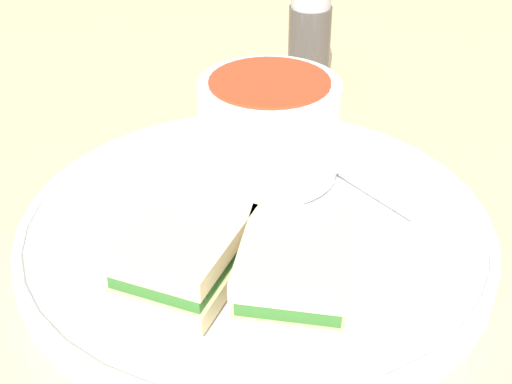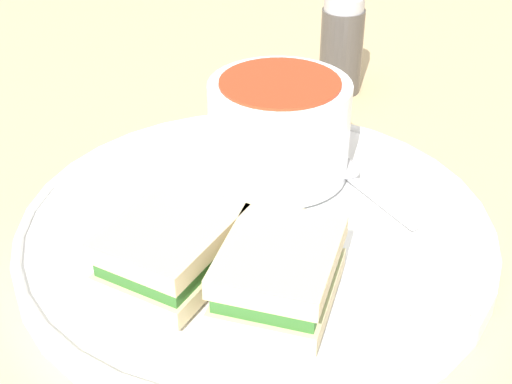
{
  "view_description": "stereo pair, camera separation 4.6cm",
  "coord_description": "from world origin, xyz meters",
  "px_view_note": "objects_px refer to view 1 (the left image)",
  "views": [
    {
      "loc": [
        0.38,
        0.06,
        0.29
      ],
      "look_at": [
        0.0,
        0.0,
        0.04
      ],
      "focal_mm": 50.0,
      "sensor_mm": 36.0,
      "label": 1
    },
    {
      "loc": [
        0.37,
        0.1,
        0.29
      ],
      "look_at": [
        0.0,
        0.0,
        0.04
      ],
      "focal_mm": 50.0,
      "sensor_mm": 36.0,
      "label": 2
    }
  ],
  "objects_px": {
    "sandwich_half_far": "(296,270)",
    "salt_shaker": "(309,43)",
    "spoon": "(336,166)",
    "sandwich_half_near": "(183,254)",
    "soup_bowl": "(270,127)"
  },
  "relations": [
    {
      "from": "sandwich_half_far",
      "to": "salt_shaker",
      "type": "height_order",
      "value": "salt_shaker"
    },
    {
      "from": "spoon",
      "to": "sandwich_half_far",
      "type": "xyz_separation_m",
      "value": [
        0.14,
        -0.01,
        0.01
      ]
    },
    {
      "from": "sandwich_half_near",
      "to": "sandwich_half_far",
      "type": "height_order",
      "value": "same"
    },
    {
      "from": "sandwich_half_near",
      "to": "soup_bowl",
      "type": "bearing_deg",
      "value": 165.97
    },
    {
      "from": "spoon",
      "to": "sandwich_half_near",
      "type": "relative_size",
      "value": 0.9
    },
    {
      "from": "spoon",
      "to": "sandwich_half_near",
      "type": "bearing_deg",
      "value": 104.13
    },
    {
      "from": "soup_bowl",
      "to": "spoon",
      "type": "xyz_separation_m",
      "value": [
        -0.01,
        0.05,
        -0.03
      ]
    },
    {
      "from": "salt_shaker",
      "to": "soup_bowl",
      "type": "bearing_deg",
      "value": -3.11
    },
    {
      "from": "soup_bowl",
      "to": "sandwich_half_far",
      "type": "bearing_deg",
      "value": 14.01
    },
    {
      "from": "sandwich_half_far",
      "to": "soup_bowl",
      "type": "bearing_deg",
      "value": -165.99
    },
    {
      "from": "spoon",
      "to": "sandwich_half_far",
      "type": "distance_m",
      "value": 0.14
    },
    {
      "from": "salt_shaker",
      "to": "sandwich_half_far",
      "type": "bearing_deg",
      "value": 3.94
    },
    {
      "from": "sandwich_half_far",
      "to": "sandwich_half_near",
      "type": "bearing_deg",
      "value": -93.51
    },
    {
      "from": "sandwich_half_near",
      "to": "salt_shaker",
      "type": "relative_size",
      "value": 0.99
    },
    {
      "from": "soup_bowl",
      "to": "spoon",
      "type": "bearing_deg",
      "value": 98.59
    }
  ]
}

